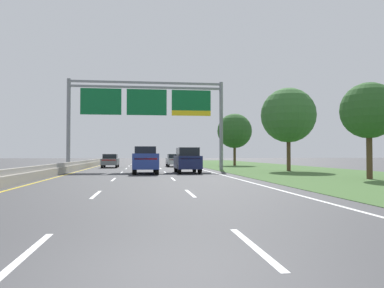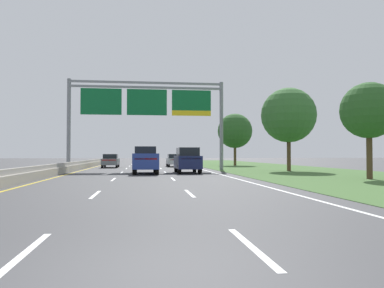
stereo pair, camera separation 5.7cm
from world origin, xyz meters
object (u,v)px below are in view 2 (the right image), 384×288
at_px(pickup_truck_blue, 145,160).
at_px(roadside_tree_far, 235,131).
at_px(car_grey_left_lane_sedan, 111,161).
at_px(car_darkgreen_centre_lane_sedan, 143,159).
at_px(overhead_sign_gantry, 147,106).
at_px(roadside_tree_near, 369,111).
at_px(car_navy_right_lane_suv, 187,160).
at_px(roadside_tree_mid, 289,115).
at_px(car_silver_right_lane_sedan, 174,160).

distance_m(pickup_truck_blue, roadside_tree_far, 23.86).
relative_size(car_grey_left_lane_sedan, roadside_tree_far, 0.62).
bearing_deg(car_grey_left_lane_sedan, car_darkgreen_centre_lane_sedan, -17.62).
height_order(overhead_sign_gantry, roadside_tree_near, overhead_sign_gantry).
relative_size(pickup_truck_blue, car_navy_right_lane_suv, 1.15).
bearing_deg(car_navy_right_lane_suv, roadside_tree_mid, -77.62).
relative_size(overhead_sign_gantry, car_darkgreen_centre_lane_sedan, 3.41).
distance_m(car_silver_right_lane_sedan, car_navy_right_lane_suv, 16.22).
bearing_deg(roadside_tree_near, roadside_tree_far, 93.16).
distance_m(overhead_sign_gantry, car_grey_left_lane_sedan, 10.75).
height_order(pickup_truck_blue, car_navy_right_lane_suv, pickup_truck_blue).
bearing_deg(roadside_tree_far, overhead_sign_gantry, -130.45).
bearing_deg(roadside_tree_mid, car_darkgreen_centre_lane_sedan, 119.72).
xyz_separation_m(overhead_sign_gantry, car_silver_right_lane_sedan, (3.51, 10.77, -5.40)).
bearing_deg(roadside_tree_far, roadside_tree_near, -86.84).
xyz_separation_m(pickup_truck_blue, car_darkgreen_centre_lane_sedan, (-0.23, 26.14, -0.26)).
bearing_deg(pickup_truck_blue, roadside_tree_near, -123.45).
relative_size(pickup_truck_blue, car_silver_right_lane_sedan, 1.22).
height_order(overhead_sign_gantry, car_silver_right_lane_sedan, overhead_sign_gantry).
xyz_separation_m(overhead_sign_gantry, car_navy_right_lane_suv, (3.33, -5.45, -5.12)).
height_order(car_darkgreen_centre_lane_sedan, roadside_tree_mid, roadside_tree_mid).
bearing_deg(car_navy_right_lane_suv, roadside_tree_near, -132.93).
height_order(car_grey_left_lane_sedan, roadside_tree_near, roadside_tree_near).
bearing_deg(car_navy_right_lane_suv, car_grey_left_lane_sedan, 28.18).
distance_m(car_grey_left_lane_sedan, roadside_tree_mid, 21.14).
xyz_separation_m(overhead_sign_gantry, roadside_tree_far, (12.09, 14.18, -1.48)).
bearing_deg(pickup_truck_blue, car_grey_left_lane_sedan, 15.18).
bearing_deg(car_darkgreen_centre_lane_sedan, pickup_truck_blue, -178.99).
distance_m(car_darkgreen_centre_lane_sedan, car_grey_left_lane_sedan, 12.41).
bearing_deg(pickup_truck_blue, roadside_tree_far, -31.62).
height_order(car_silver_right_lane_sedan, roadside_tree_near, roadside_tree_near).
bearing_deg(roadside_tree_mid, overhead_sign_gantry, 165.83).
bearing_deg(roadside_tree_near, car_silver_right_lane_sedan, 111.57).
relative_size(car_silver_right_lane_sedan, roadside_tree_near, 0.73).
height_order(overhead_sign_gantry, roadside_tree_far, overhead_sign_gantry).
height_order(car_navy_right_lane_suv, roadside_tree_far, roadside_tree_far).
bearing_deg(pickup_truck_blue, car_silver_right_lane_sedan, -12.69).
distance_m(overhead_sign_gantry, roadside_tree_far, 18.69).
bearing_deg(roadside_tree_near, roadside_tree_mid, 93.42).
height_order(overhead_sign_gantry, car_darkgreen_centre_lane_sedan, overhead_sign_gantry).
distance_m(car_darkgreen_centre_lane_sedan, car_navy_right_lane_suv, 25.88).
height_order(overhead_sign_gantry, roadside_tree_mid, overhead_sign_gantry).
bearing_deg(overhead_sign_gantry, car_darkgreen_centre_lane_sedan, 91.10).
relative_size(car_darkgreen_centre_lane_sedan, roadside_tree_near, 0.73).
bearing_deg(roadside_tree_far, roadside_tree_mid, -87.01).
distance_m(overhead_sign_gantry, car_navy_right_lane_suv, 8.18).
relative_size(overhead_sign_gantry, car_grey_left_lane_sedan, 3.42).
relative_size(car_silver_right_lane_sedan, car_grey_left_lane_sedan, 1.00).
xyz_separation_m(car_navy_right_lane_suv, roadside_tree_mid, (9.67, 2.17, 4.07)).
bearing_deg(pickup_truck_blue, car_darkgreen_centre_lane_sedan, 0.17).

